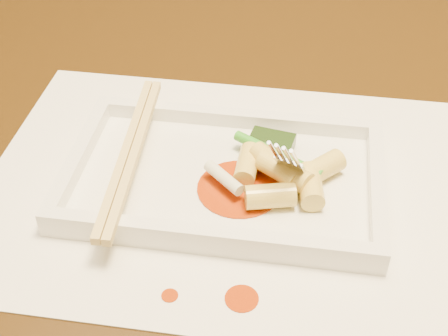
# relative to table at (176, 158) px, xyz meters

# --- Properties ---
(table) EXTENTS (1.40, 0.90, 0.75)m
(table) POSITION_rel_table_xyz_m (0.00, 0.00, 0.00)
(table) COLOR black
(table) RESTS_ON ground
(placemat) EXTENTS (0.40, 0.30, 0.00)m
(placemat) POSITION_rel_table_xyz_m (0.08, -0.15, 0.10)
(placemat) COLOR white
(placemat) RESTS_ON table
(sauce_splatter_a) EXTENTS (0.02, 0.02, 0.00)m
(sauce_splatter_a) POSITION_rel_table_xyz_m (0.11, -0.26, 0.10)
(sauce_splatter_a) COLOR #AA3105
(sauce_splatter_a) RESTS_ON placemat
(sauce_splatter_b) EXTENTS (0.01, 0.01, 0.00)m
(sauce_splatter_b) POSITION_rel_table_xyz_m (0.06, -0.27, 0.10)
(sauce_splatter_b) COLOR #AA3105
(sauce_splatter_b) RESTS_ON placemat
(plate_base) EXTENTS (0.26, 0.16, 0.01)m
(plate_base) POSITION_rel_table_xyz_m (0.08, -0.15, 0.11)
(plate_base) COLOR white
(plate_base) RESTS_ON placemat
(plate_rim_far) EXTENTS (0.26, 0.01, 0.01)m
(plate_rim_far) POSITION_rel_table_xyz_m (0.08, -0.07, 0.12)
(plate_rim_far) COLOR white
(plate_rim_far) RESTS_ON plate_base
(plate_rim_near) EXTENTS (0.26, 0.01, 0.01)m
(plate_rim_near) POSITION_rel_table_xyz_m (0.08, -0.22, 0.12)
(plate_rim_near) COLOR white
(plate_rim_near) RESTS_ON plate_base
(plate_rim_left) EXTENTS (0.01, 0.14, 0.01)m
(plate_rim_left) POSITION_rel_table_xyz_m (-0.05, -0.15, 0.12)
(plate_rim_left) COLOR white
(plate_rim_left) RESTS_ON plate_base
(plate_rim_right) EXTENTS (0.01, 0.14, 0.01)m
(plate_rim_right) POSITION_rel_table_xyz_m (0.20, -0.15, 0.12)
(plate_rim_right) COLOR white
(plate_rim_right) RESTS_ON plate_base
(veg_piece) EXTENTS (0.04, 0.03, 0.01)m
(veg_piece) POSITION_rel_table_xyz_m (0.11, -0.11, 0.12)
(veg_piece) COLOR black
(veg_piece) RESTS_ON plate_base
(scallion_white) EXTENTS (0.04, 0.03, 0.01)m
(scallion_white) POSITION_rel_table_xyz_m (0.08, -0.16, 0.12)
(scallion_white) COLOR #EAEACC
(scallion_white) RESTS_ON plate_base
(scallion_green) EXTENTS (0.08, 0.05, 0.01)m
(scallion_green) POSITION_rel_table_xyz_m (0.12, -0.13, 0.12)
(scallion_green) COLOR #278D16
(scallion_green) RESTS_ON plate_base
(chopstick_a) EXTENTS (0.02, 0.20, 0.01)m
(chopstick_a) POSITION_rel_table_xyz_m (-0.00, -0.15, 0.13)
(chopstick_a) COLOR #DABB6D
(chopstick_a) RESTS_ON plate_rim_near
(chopstick_b) EXTENTS (0.02, 0.20, 0.01)m
(chopstick_b) POSITION_rel_table_xyz_m (0.00, -0.15, 0.13)
(chopstick_b) COLOR #DABB6D
(chopstick_b) RESTS_ON plate_rim_near
(fork) EXTENTS (0.09, 0.10, 0.14)m
(fork) POSITION_rel_table_xyz_m (0.15, -0.13, 0.18)
(fork) COLOR silver
(fork) RESTS_ON plate_base
(sauce_blob_0) EXTENTS (0.07, 0.07, 0.00)m
(sauce_blob_0) POSITION_rel_table_xyz_m (0.09, -0.16, 0.11)
(sauce_blob_0) COLOR #AA3105
(sauce_blob_0) RESTS_ON plate_base
(rice_cake_0) EXTENTS (0.02, 0.04, 0.02)m
(rice_cake_0) POSITION_rel_table_xyz_m (0.15, -0.16, 0.12)
(rice_cake_0) COLOR #EADC6D
(rice_cake_0) RESTS_ON plate_base
(rice_cake_1) EXTENTS (0.05, 0.05, 0.02)m
(rice_cake_1) POSITION_rel_table_xyz_m (0.15, -0.14, 0.12)
(rice_cake_1) COLOR #EADC6D
(rice_cake_1) RESTS_ON plate_base
(rice_cake_2) EXTENTS (0.05, 0.05, 0.02)m
(rice_cake_2) POSITION_rel_table_xyz_m (0.12, -0.15, 0.13)
(rice_cake_2) COLOR #EADC6D
(rice_cake_2) RESTS_ON plate_base
(rice_cake_3) EXTENTS (0.02, 0.04, 0.02)m
(rice_cake_3) POSITION_rel_table_xyz_m (0.10, -0.14, 0.12)
(rice_cake_3) COLOR #EADC6D
(rice_cake_3) RESTS_ON plate_base
(rice_cake_4) EXTENTS (0.04, 0.03, 0.02)m
(rice_cake_4) POSITION_rel_table_xyz_m (0.12, -0.17, 0.12)
(rice_cake_4) COLOR #EADC6D
(rice_cake_4) RESTS_ON plate_base
(rice_cake_5) EXTENTS (0.05, 0.04, 0.02)m
(rice_cake_5) POSITION_rel_table_xyz_m (0.13, -0.15, 0.13)
(rice_cake_5) COLOR #EADC6D
(rice_cake_5) RESTS_ON plate_base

